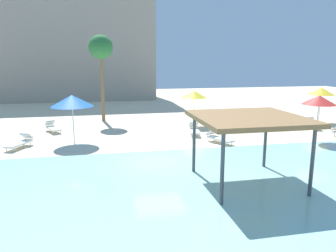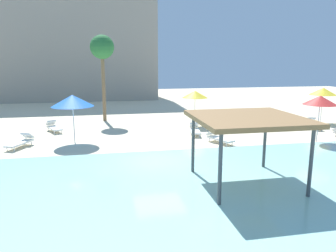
% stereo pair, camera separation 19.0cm
% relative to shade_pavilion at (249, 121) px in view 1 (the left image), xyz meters
% --- Properties ---
extents(ground_plane, '(80.00, 80.00, 0.00)m').
position_rel_shade_pavilion_xyz_m(ground_plane, '(-2.90, 3.82, -2.60)').
color(ground_plane, beige).
extents(lagoon_water, '(44.00, 13.50, 0.04)m').
position_rel_shade_pavilion_xyz_m(lagoon_water, '(-2.90, -1.43, -2.58)').
color(lagoon_water, '#99D1C6').
rests_on(lagoon_water, ground).
extents(shade_pavilion, '(4.12, 4.12, 2.78)m').
position_rel_shade_pavilion_xyz_m(shade_pavilion, '(0.00, 0.00, 0.00)').
color(shade_pavilion, '#42474C').
rests_on(shade_pavilion, ground).
extents(beach_umbrella_blue_0, '(2.49, 2.49, 2.92)m').
position_rel_shade_pavilion_xyz_m(beach_umbrella_blue_0, '(-7.34, 8.16, -0.03)').
color(beach_umbrella_blue_0, silver).
rests_on(beach_umbrella_blue_0, ground).
extents(beach_umbrella_yellow_1, '(1.95, 1.95, 2.66)m').
position_rel_shade_pavilion_xyz_m(beach_umbrella_yellow_1, '(1.26, 11.95, -0.21)').
color(beach_umbrella_yellow_1, silver).
rests_on(beach_umbrella_yellow_1, ground).
extents(beach_umbrella_yellow_2, '(2.08, 2.08, 2.78)m').
position_rel_shade_pavilion_xyz_m(beach_umbrella_yellow_2, '(11.59, 11.20, -0.11)').
color(beach_umbrella_yellow_2, silver).
rests_on(beach_umbrella_yellow_2, ground).
extents(beach_umbrella_red_4, '(2.00, 2.00, 2.84)m').
position_rel_shade_pavilion_xyz_m(beach_umbrella_red_4, '(7.25, 5.59, -0.04)').
color(beach_umbrella_red_4, silver).
rests_on(beach_umbrella_red_4, ground).
extents(lounge_chair_1, '(1.34, 1.97, 0.74)m').
position_rel_shade_pavilion_xyz_m(lounge_chair_1, '(1.24, 6.50, -2.27)').
color(lounge_chair_1, white).
rests_on(lounge_chair_1, ground).
extents(lounge_chair_2, '(1.35, 1.97, 0.74)m').
position_rel_shade_pavilion_xyz_m(lounge_chair_2, '(-10.28, 7.74, -2.27)').
color(lounge_chair_2, white).
rests_on(lounge_chair_2, ground).
extents(lounge_chair_3, '(1.34, 1.97, 0.74)m').
position_rel_shade_pavilion_xyz_m(lounge_chair_3, '(-9.07, 11.71, -2.27)').
color(lounge_chair_3, white).
rests_on(lounge_chair_3, ground).
extents(lounge_chair_4, '(0.98, 1.98, 0.74)m').
position_rel_shade_pavilion_xyz_m(lounge_chair_4, '(9.53, 9.19, -2.27)').
color(lounge_chair_4, white).
rests_on(lounge_chair_4, ground).
extents(lounge_chair_6, '(0.94, 1.97, 0.74)m').
position_rel_shade_pavilion_xyz_m(lounge_chair_6, '(0.42, 8.96, -2.27)').
color(lounge_chair_6, white).
rests_on(lounge_chair_6, ground).
extents(palm_tree_1, '(1.90, 1.90, 6.90)m').
position_rel_shade_pavilion_xyz_m(palm_tree_1, '(-5.53, 15.16, 3.16)').
color(palm_tree_1, brown).
rests_on(palm_tree_1, ground).
extents(hotel_block_0, '(22.73, 8.23, 14.09)m').
position_rel_shade_pavilion_xyz_m(hotel_block_0, '(-10.27, 32.36, 4.44)').
color(hotel_block_0, '#9E9384').
rests_on(hotel_block_0, ground).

